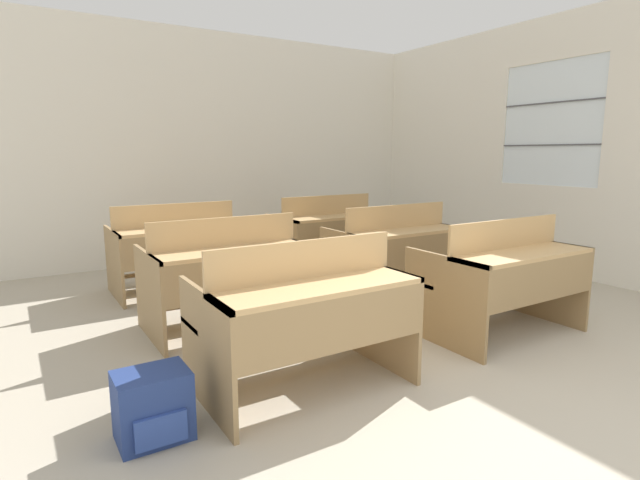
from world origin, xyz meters
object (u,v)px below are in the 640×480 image
at_px(bench_third_left, 176,247).
at_px(bench_front_left, 304,313).
at_px(schoolbag, 153,406).
at_px(bench_second_right, 396,249).
at_px(wastepaper_bin, 405,235).
at_px(bench_second_left, 226,272).
at_px(bench_front_right, 503,275).
at_px(bench_third_right, 327,232).

bearing_deg(bench_third_left, bench_front_left, -89.33).
xyz_separation_m(bench_front_left, schoolbag, (-0.92, -0.09, -0.29)).
height_order(bench_second_right, wastepaper_bin, bench_second_right).
height_order(bench_second_right, schoolbag, bench_second_right).
bearing_deg(bench_second_left, bench_third_left, 91.04).
bearing_deg(schoolbag, wastepaper_bin, 36.05).
relative_size(bench_front_right, bench_third_left, 1.00).
relative_size(bench_front_right, bench_second_right, 1.00).
distance_m(bench_front_left, bench_second_right, 2.17).
relative_size(bench_front_right, wastepaper_bin, 3.80).
distance_m(wastepaper_bin, schoolbag, 5.68).
distance_m(bench_second_left, bench_second_right, 1.78).
xyz_separation_m(bench_third_left, schoolbag, (-0.89, -2.62, -0.29)).
bearing_deg(wastepaper_bin, schoolbag, -143.95).
bearing_deg(bench_third_right, bench_second_left, -144.08).
bearing_deg(schoolbag, bench_third_right, 44.14).
xyz_separation_m(bench_front_left, bench_front_right, (1.77, -0.01, 0.00)).
relative_size(bench_front_left, bench_third_right, 1.00).
distance_m(bench_second_left, schoolbag, 1.63).
bearing_deg(bench_second_left, schoolbag, -124.49).
bearing_deg(bench_third_left, wastepaper_bin, 10.98).
relative_size(bench_front_left, wastepaper_bin, 3.80).
distance_m(bench_third_right, wastepaper_bin, 2.04).
relative_size(bench_second_left, bench_third_left, 1.00).
height_order(bench_front_left, bench_third_left, same).
distance_m(bench_second_right, bench_third_right, 1.28).
height_order(bench_front_left, schoolbag, bench_front_left).
relative_size(bench_front_right, bench_second_left, 1.00).
bearing_deg(bench_second_right, schoolbag, -153.46).
bearing_deg(bench_third_right, wastepaper_bin, 20.86).
bearing_deg(bench_third_left, bench_second_right, -35.38).
bearing_deg(bench_front_right, bench_second_left, 145.06).
xyz_separation_m(bench_front_right, bench_third_left, (-1.80, 2.54, 0.00)).
bearing_deg(schoolbag, bench_second_right, 26.54).
xyz_separation_m(bench_front_right, wastepaper_bin, (1.90, 3.26, -0.30)).
distance_m(bench_front_right, bench_third_left, 3.12).
relative_size(bench_front_left, bench_front_right, 1.00).
distance_m(bench_front_right, schoolbag, 2.71).
bearing_deg(bench_front_left, bench_second_left, 90.28).
distance_m(bench_second_left, bench_third_right, 2.21).
height_order(bench_third_right, wastepaper_bin, bench_third_right).
xyz_separation_m(bench_second_left, bench_second_right, (1.78, 0.02, 0.00)).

